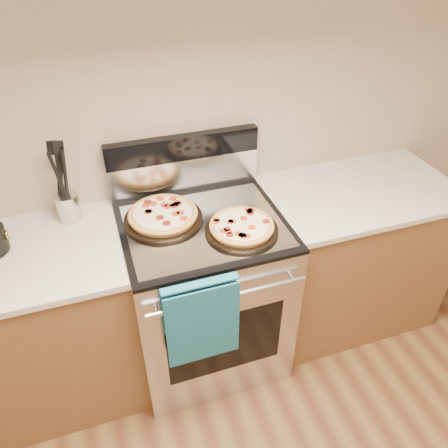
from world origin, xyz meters
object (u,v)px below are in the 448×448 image
object	(u,v)px
pepperoni_pizza_back	(163,216)
pepperoni_pizza_front	(242,227)
utensil_crock	(69,207)
range_body	(205,294)

from	to	relation	value
pepperoni_pizza_back	pepperoni_pizza_front	bearing A→B (deg)	-31.87
utensil_crock	range_body	bearing A→B (deg)	-22.65
range_body	utensil_crock	size ratio (longest dim) A/B	6.61
pepperoni_pizza_back	pepperoni_pizza_front	xyz separation A→B (m)	(0.32, -0.20, -0.00)
range_body	pepperoni_pizza_front	world-z (taller)	pepperoni_pizza_front
range_body	pepperoni_pizza_back	size ratio (longest dim) A/B	2.51
pepperoni_pizza_back	range_body	bearing A→B (deg)	-22.54
pepperoni_pizza_back	utensil_crock	xyz separation A→B (m)	(-0.41, 0.17, 0.03)
pepperoni_pizza_front	pepperoni_pizza_back	bearing A→B (deg)	148.13
range_body	utensil_crock	world-z (taller)	utensil_crock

